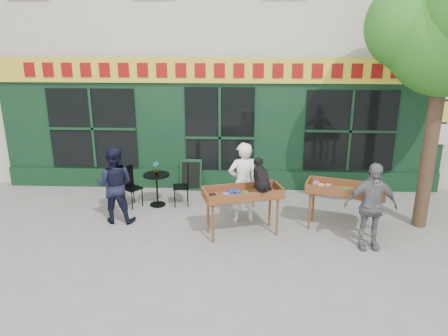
% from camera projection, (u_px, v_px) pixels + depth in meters
% --- Properties ---
extents(ground, '(80.00, 80.00, 0.00)m').
position_uv_depth(ground, '(214.00, 227.00, 9.09)').
color(ground, slate).
rests_on(ground, ground).
extents(book_cart_center, '(1.61, 1.02, 0.99)m').
position_uv_depth(book_cart_center, '(243.00, 196.00, 8.53)').
color(book_cart_center, brown).
rests_on(book_cart_center, ground).
extents(dog, '(0.50, 0.67, 0.60)m').
position_uv_depth(dog, '(261.00, 174.00, 8.33)').
color(dog, black).
rests_on(dog, book_cart_center).
extents(woman, '(0.72, 0.58, 1.73)m').
position_uv_depth(woman, '(243.00, 183.00, 9.14)').
color(woman, white).
rests_on(woman, ground).
extents(book_cart_right, '(1.62, 1.05, 0.99)m').
position_uv_depth(book_cart_right, '(345.00, 192.00, 8.74)').
color(book_cart_right, brown).
rests_on(book_cart_right, ground).
extents(man_right, '(0.99, 0.45, 1.67)m').
position_uv_depth(man_right, '(371.00, 206.00, 8.01)').
color(man_right, slate).
rests_on(man_right, ground).
extents(bistro_table, '(0.60, 0.60, 0.76)m').
position_uv_depth(bistro_table, '(157.00, 183.00, 10.05)').
color(bistro_table, black).
rests_on(bistro_table, ground).
extents(bistro_chair_left, '(0.51, 0.51, 0.95)m').
position_uv_depth(bistro_chair_left, '(130.00, 183.00, 10.03)').
color(bistro_chair_left, black).
rests_on(bistro_chair_left, ground).
extents(bistro_chair_right, '(0.42, 0.41, 0.95)m').
position_uv_depth(bistro_chair_right, '(185.00, 182.00, 10.08)').
color(bistro_chair_right, black).
rests_on(bistro_chair_right, ground).
extents(potted_plant, '(0.19, 0.16, 0.31)m').
position_uv_depth(potted_plant, '(156.00, 168.00, 9.93)').
color(potted_plant, gray).
rests_on(potted_plant, bistro_table).
extents(man_left, '(0.82, 0.64, 1.66)m').
position_uv_depth(man_left, '(115.00, 185.00, 9.14)').
color(man_left, black).
rests_on(man_left, ground).
extents(chalkboard, '(0.57, 0.22, 0.79)m').
position_uv_depth(chalkboard, '(191.00, 175.00, 11.08)').
color(chalkboard, black).
rests_on(chalkboard, ground).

